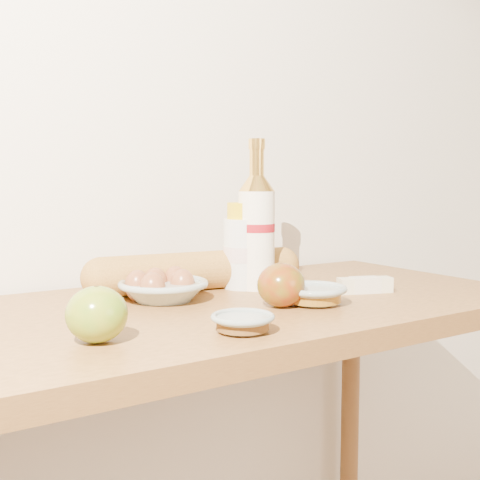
% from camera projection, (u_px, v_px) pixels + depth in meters
% --- Properties ---
extents(back_wall, '(3.50, 0.02, 2.60)m').
position_uv_depth(back_wall, '(155.00, 106.00, 1.38)').
color(back_wall, silver).
rests_on(back_wall, ground).
extents(table, '(1.20, 0.60, 0.90)m').
position_uv_depth(table, '(232.00, 364.00, 1.16)').
color(table, '#9B6832').
rests_on(table, ground).
extents(bourbon_bottle, '(0.09, 0.09, 0.32)m').
position_uv_depth(bourbon_bottle, '(257.00, 229.00, 1.27)').
color(bourbon_bottle, white).
rests_on(bourbon_bottle, table).
extents(cream_bottle, '(0.12, 0.12, 0.18)m').
position_uv_depth(cream_bottle, '(245.00, 248.00, 1.28)').
color(cream_bottle, silver).
rests_on(cream_bottle, table).
extents(egg_bowl, '(0.18, 0.18, 0.06)m').
position_uv_depth(egg_bowl, '(163.00, 288.00, 1.15)').
color(egg_bowl, '#94A29B').
rests_on(egg_bowl, table).
extents(baguette, '(0.49, 0.14, 0.08)m').
position_uv_depth(baguette, '(197.00, 271.00, 1.26)').
color(baguette, '#BE883A').
rests_on(baguette, table).
extents(apple_yellowgreen, '(0.11, 0.11, 0.08)m').
position_uv_depth(apple_yellowgreen, '(97.00, 314.00, 0.85)').
color(apple_yellowgreen, olive).
rests_on(apple_yellowgreen, table).
extents(apple_redgreen_right, '(0.10, 0.10, 0.08)m').
position_uv_depth(apple_redgreen_right, '(281.00, 285.00, 1.09)').
color(apple_redgreen_right, '#95080A').
rests_on(apple_redgreen_right, table).
extents(sugar_bowl, '(0.12, 0.12, 0.03)m').
position_uv_depth(sugar_bowl, '(243.00, 322.00, 0.91)').
color(sugar_bowl, gray).
rests_on(sugar_bowl, table).
extents(syrup_bowl, '(0.14, 0.14, 0.04)m').
position_uv_depth(syrup_bowl, '(314.00, 294.00, 1.12)').
color(syrup_bowl, '#8D9995').
rests_on(syrup_bowl, table).
extents(butter_stick, '(0.12, 0.07, 0.03)m').
position_uv_depth(butter_stick, '(365.00, 285.00, 1.23)').
color(butter_stick, beige).
rests_on(butter_stick, table).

